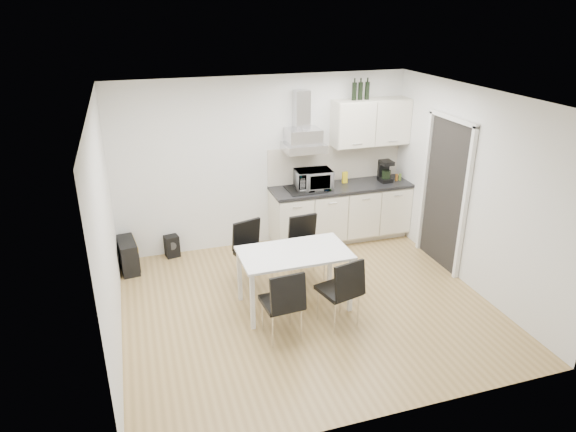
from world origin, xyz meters
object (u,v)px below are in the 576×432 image
object	(u,v)px
floor_speaker	(172,246)
chair_far_left	(254,255)
chair_far_right	(308,250)
dining_table	(294,258)
chair_near_left	(282,303)
guitar_amp	(128,255)
kitchenette	(342,190)
chair_near_right	(339,291)

from	to	relation	value
floor_speaker	chair_far_left	bearing A→B (deg)	-62.10
chair_far_left	chair_far_right	distance (m)	0.74
chair_far_right	dining_table	bearing A→B (deg)	51.46
dining_table	chair_near_left	bearing A→B (deg)	-120.64
chair_near_left	guitar_amp	distance (m)	2.72
kitchenette	chair_far_right	size ratio (longest dim) A/B	2.86
dining_table	guitar_amp	bearing A→B (deg)	140.35
chair_far_left	chair_near_left	distance (m)	1.23
dining_table	chair_near_right	bearing A→B (deg)	-55.24
kitchenette	chair_near_right	bearing A→B (deg)	-113.79
chair_near_right	chair_far_left	bearing A→B (deg)	107.36
dining_table	chair_near_left	world-z (taller)	chair_near_left
chair_near_left	floor_speaker	size ratio (longest dim) A/B	2.67
dining_table	chair_near_right	world-z (taller)	chair_near_right
chair_far_left	guitar_amp	size ratio (longest dim) A/B	1.54
guitar_amp	chair_far_left	bearing A→B (deg)	-37.16
dining_table	chair_far_left	world-z (taller)	chair_far_left
chair_near_left	chair_near_right	world-z (taller)	same
chair_near_left	guitar_amp	xyz separation A→B (m)	(-1.62, 2.18, -0.21)
chair_far_right	kitchenette	bearing A→B (deg)	-136.25
kitchenette	chair_far_left	world-z (taller)	kitchenette
chair_near_left	chair_near_right	xyz separation A→B (m)	(0.71, 0.05, 0.00)
dining_table	chair_far_left	xyz separation A→B (m)	(-0.34, 0.65, -0.22)
guitar_amp	chair_far_right	bearing A→B (deg)	-29.89
chair_near_right	floor_speaker	world-z (taller)	chair_near_right
dining_table	chair_near_right	distance (m)	0.68
chair_far_left	chair_near_right	world-z (taller)	same
kitchenette	chair_near_left	xyz separation A→B (m)	(-1.68, -2.26, -0.39)
chair_far_right	chair_near_left	distance (m)	1.38
chair_far_right	chair_near_left	world-z (taller)	same
dining_table	chair_near_left	xyz separation A→B (m)	(-0.34, -0.58, -0.22)
kitchenette	chair_near_right	world-z (taller)	kitchenette
dining_table	chair_far_right	size ratio (longest dim) A/B	1.52
chair_far_right	guitar_amp	world-z (taller)	chair_far_right
chair_near_left	floor_speaker	world-z (taller)	chair_near_left
chair_near_left	guitar_amp	size ratio (longest dim) A/B	1.54
kitchenette	guitar_amp	world-z (taller)	kitchenette
chair_near_left	kitchenette	bearing A→B (deg)	49.21
chair_near_right	dining_table	bearing A→B (deg)	111.33
chair_far_left	floor_speaker	distance (m)	1.57
kitchenette	chair_near_left	size ratio (longest dim) A/B	2.86
dining_table	chair_far_right	world-z (taller)	chair_far_right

